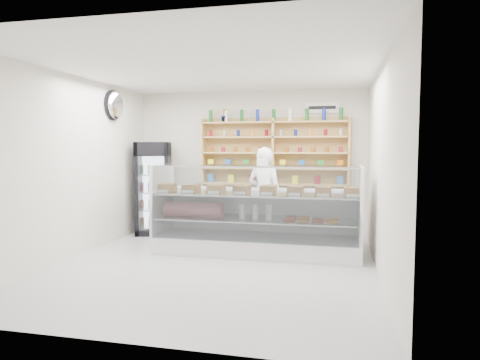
# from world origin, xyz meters

# --- Properties ---
(room) EXTENTS (5.00, 5.00, 5.00)m
(room) POSITION_xyz_m (0.00, 0.00, 1.40)
(room) COLOR #B1B0B5
(room) RESTS_ON ground
(display_counter) EXTENTS (3.27, 0.98, 1.42)m
(display_counter) POSITION_xyz_m (0.43, 0.91, 0.38)
(display_counter) COLOR white
(display_counter) RESTS_ON floor
(shop_worker) EXTENTS (0.71, 0.56, 1.71)m
(shop_worker) POSITION_xyz_m (0.46, 1.60, 0.86)
(shop_worker) COLOR white
(shop_worker) RESTS_ON floor
(drinks_cooler) EXTENTS (0.80, 0.79, 1.81)m
(drinks_cooler) POSITION_xyz_m (-1.82, 1.99, 0.91)
(drinks_cooler) COLOR black
(drinks_cooler) RESTS_ON floor
(wall_shelving) EXTENTS (2.84, 0.28, 1.33)m
(wall_shelving) POSITION_xyz_m (0.50, 2.34, 1.59)
(wall_shelving) COLOR tan
(wall_shelving) RESTS_ON back_wall
(potted_plant) EXTENTS (0.15, 0.12, 0.26)m
(potted_plant) POSITION_xyz_m (-0.47, 2.34, 2.33)
(potted_plant) COLOR #1E6626
(potted_plant) RESTS_ON wall_shelving
(security_mirror) EXTENTS (0.15, 0.50, 0.50)m
(security_mirror) POSITION_xyz_m (-2.17, 1.20, 2.45)
(security_mirror) COLOR silver
(security_mirror) RESTS_ON left_wall
(wall_sign) EXTENTS (0.62, 0.03, 0.20)m
(wall_sign) POSITION_xyz_m (1.40, 2.47, 2.45)
(wall_sign) COLOR white
(wall_sign) RESTS_ON back_wall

